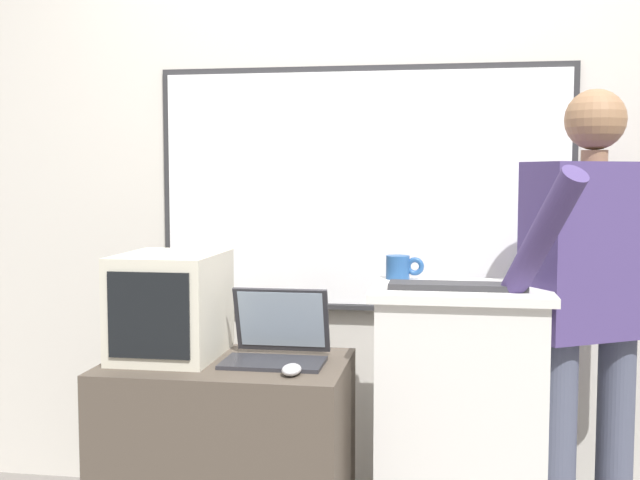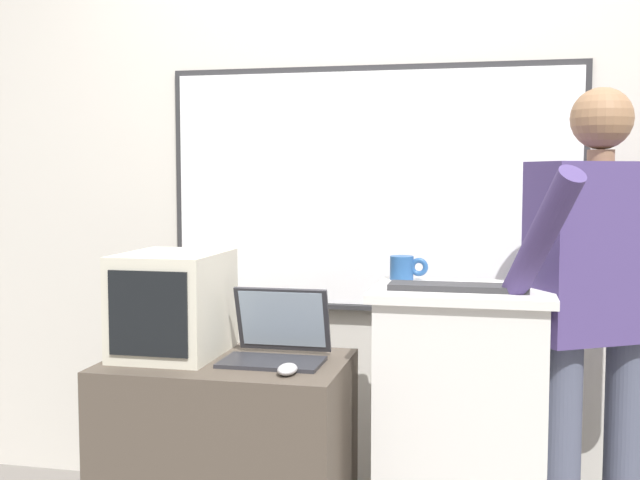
# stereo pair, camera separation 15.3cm
# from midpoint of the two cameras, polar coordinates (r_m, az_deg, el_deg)

# --- Properties ---
(back_wall) EXTENTS (6.40, 0.17, 2.94)m
(back_wall) POSITION_cam_midpoint_polar(r_m,az_deg,el_deg) (3.38, 3.01, 6.21)
(back_wall) COLOR beige
(back_wall) RESTS_ON ground_plane
(lectern_podium) EXTENTS (0.60, 0.48, 0.99)m
(lectern_podium) POSITION_cam_midpoint_polar(r_m,az_deg,el_deg) (2.87, 8.30, -13.11)
(lectern_podium) COLOR silver
(lectern_podium) RESTS_ON ground_plane
(side_desk) EXTENTS (0.80, 0.53, 0.75)m
(side_desk) POSITION_cam_midpoint_polar(r_m,az_deg,el_deg) (2.83, -8.17, -15.95)
(side_desk) COLOR #4C4238
(side_desk) RESTS_ON ground_plane
(person_presenter) EXTENTS (0.62, 0.72, 1.66)m
(person_presenter) POSITION_cam_midpoint_polar(r_m,az_deg,el_deg) (2.90, 17.29, -3.52)
(person_presenter) COLOR #474C60
(person_presenter) RESTS_ON ground_plane
(laptop) EXTENTS (0.33, 0.28, 0.24)m
(laptop) POSITION_cam_midpoint_polar(r_m,az_deg,el_deg) (2.72, -4.63, -6.97)
(laptop) COLOR #28282D
(laptop) RESTS_ON side_desk
(wireless_keyboard) EXTENTS (0.45, 0.13, 0.02)m
(wireless_keyboard) POSITION_cam_midpoint_polar(r_m,az_deg,el_deg) (2.70, 8.15, -3.26)
(wireless_keyboard) COLOR #2D2D30
(wireless_keyboard) RESTS_ON lectern_podium
(computer_mouse_by_laptop) EXTENTS (0.06, 0.10, 0.03)m
(computer_mouse_by_laptop) POSITION_cam_midpoint_polar(r_m,az_deg,el_deg) (2.52, -3.80, -9.20)
(computer_mouse_by_laptop) COLOR #BCBCC1
(computer_mouse_by_laptop) RESTS_ON side_desk
(crt_monitor) EXTENTS (0.33, 0.42, 0.35)m
(crt_monitor) POSITION_cam_midpoint_polar(r_m,az_deg,el_deg) (2.80, -12.10, -4.56)
(crt_monitor) COLOR beige
(crt_monitor) RESTS_ON side_desk
(coffee_mug) EXTENTS (0.14, 0.09, 0.09)m
(coffee_mug) POSITION_cam_midpoint_polar(r_m,az_deg,el_deg) (2.93, 4.21, -1.94)
(coffee_mug) COLOR #234C84
(coffee_mug) RESTS_ON lectern_podium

